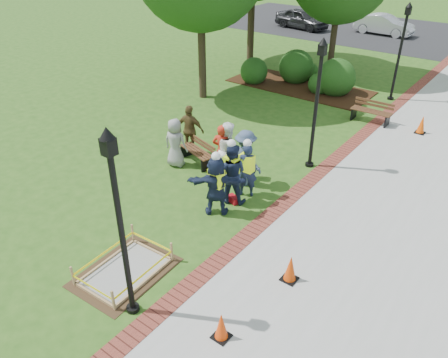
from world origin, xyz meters
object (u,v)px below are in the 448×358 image
Objects in this scene: hivis_worker_a at (216,184)px; hivis_worker_b at (247,168)px; bench_near at (197,156)px; cone_front at (221,326)px; hivis_worker_c at (231,172)px; wet_concrete_pad at (124,265)px; lamp_near at (119,215)px.

hivis_worker_b is (0.13, 1.28, -0.04)m from hivis_worker_a.
bench_near is 7.34m from cone_front.
bench_near is 3.11m from hivis_worker_a.
hivis_worker_c reaches higher than hivis_worker_a.
bench_near is 0.84× the size of hivis_worker_b.
hivis_worker_b reaches higher than wet_concrete_pad.
lamp_near is (1.01, -0.67, 2.25)m from wet_concrete_pad.
hivis_worker_b reaches higher than cone_front.
cone_front is at bearing -46.04° from bench_near.
bench_near reaches higher than wet_concrete_pad.
cone_front is 0.33× the size of hivis_worker_c.
hivis_worker_a reaches higher than hivis_worker_b.
hivis_worker_c reaches higher than hivis_worker_b.
lamp_near is at bearing -78.31° from hivis_worker_a.
hivis_worker_c is at bearing 87.65° from wet_concrete_pad.
bench_near is at bearing 165.41° from hivis_worker_b.
wet_concrete_pad is at bearing -94.11° from hivis_worker_b.
hivis_worker_b is at bearing 119.49° from cone_front.
hivis_worker_a is at bearing -95.85° from hivis_worker_b.
bench_near is 7.01m from lamp_near.
cone_front is 0.16× the size of lamp_near.
lamp_near is 2.21× the size of hivis_worker_a.
cone_front is 5.00m from hivis_worker_c.
lamp_near is at bearing -79.75° from hivis_worker_c.
cone_front is at bearing -50.65° from hivis_worker_a.
lamp_near is 5.48m from hivis_worker_b.
lamp_near reaches higher than bench_near.
hivis_worker_b is 0.92× the size of hivis_worker_c.
hivis_worker_a is (0.19, 3.26, 0.72)m from wet_concrete_pad.
wet_concrete_pad is 1.19× the size of hivis_worker_c.
cone_front is (2.95, -0.10, 0.09)m from wet_concrete_pad.
cone_front is 0.36× the size of hivis_worker_b.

